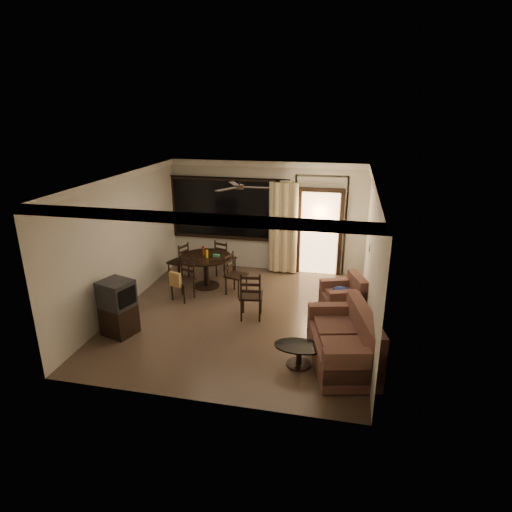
% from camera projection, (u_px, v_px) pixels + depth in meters
% --- Properties ---
extents(ground, '(5.50, 5.50, 0.00)m').
position_uv_depth(ground, '(241.00, 315.00, 8.78)').
color(ground, '#7F6651').
rests_on(ground, ground).
extents(room_shell, '(5.50, 6.70, 5.50)m').
position_uv_depth(room_shell, '(284.00, 210.00, 9.69)').
color(room_shell, beige).
rests_on(room_shell, ground).
extents(dining_table, '(1.20, 1.20, 0.97)m').
position_uv_depth(dining_table, '(206.00, 263.00, 10.02)').
color(dining_table, black).
rests_on(dining_table, ground).
extents(dining_chair_west, '(0.53, 0.53, 0.95)m').
position_uv_depth(dining_chair_west, '(179.00, 268.00, 10.53)').
color(dining_chair_west, black).
rests_on(dining_chair_west, ground).
extents(dining_chair_east, '(0.53, 0.53, 0.95)m').
position_uv_depth(dining_chair_east, '(236.00, 282.00, 9.71)').
color(dining_chair_east, black).
rests_on(dining_chair_east, ground).
extents(dining_chair_south, '(0.53, 0.57, 0.95)m').
position_uv_depth(dining_chair_south, '(183.00, 286.00, 9.42)').
color(dining_chair_south, black).
rests_on(dining_chair_south, ground).
extents(dining_chair_north, '(0.53, 0.53, 0.95)m').
position_uv_depth(dining_chair_north, '(225.00, 265.00, 10.76)').
color(dining_chair_north, black).
rests_on(dining_chair_north, ground).
extents(tv_cabinet, '(0.68, 0.65, 1.06)m').
position_uv_depth(tv_cabinet, '(118.00, 308.00, 7.92)').
color(tv_cabinet, black).
rests_on(tv_cabinet, ground).
extents(sofa, '(1.29, 1.88, 0.92)m').
position_uv_depth(sofa, '(346.00, 344.00, 7.03)').
color(sofa, '#44251F').
rests_on(sofa, ground).
extents(armchair, '(1.00, 1.00, 0.79)m').
position_uv_depth(armchair, '(345.00, 298.00, 8.81)').
color(armchair, '#44251F').
rests_on(armchair, ground).
extents(coffee_table, '(0.83, 0.50, 0.37)m').
position_uv_depth(coffee_table, '(299.00, 352.00, 7.02)').
color(coffee_table, black).
rests_on(coffee_table, ground).
extents(side_chair, '(0.51, 0.51, 1.02)m').
position_uv_depth(side_chair, '(251.00, 304.00, 8.59)').
color(side_chair, black).
rests_on(side_chair, ground).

